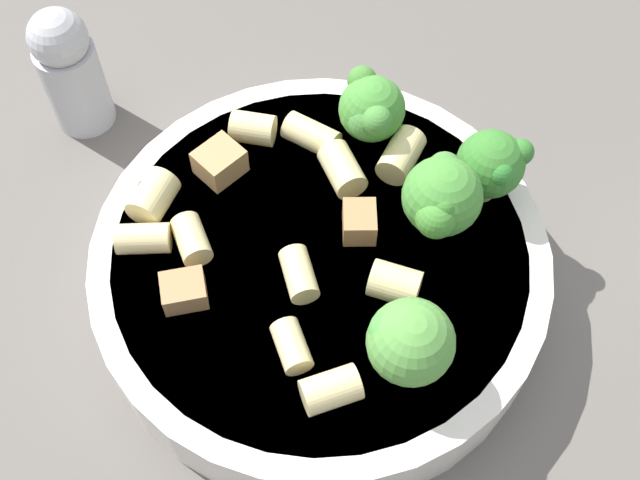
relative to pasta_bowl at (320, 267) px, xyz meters
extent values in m
plane|color=#5B5651|center=(0.00, 0.00, -0.02)|extent=(2.00, 2.00, 0.00)
cylinder|color=silver|center=(0.00, 0.00, 0.00)|extent=(0.22, 0.22, 0.04)
cylinder|color=beige|center=(0.00, 0.00, 0.01)|extent=(0.20, 0.20, 0.01)
torus|color=silver|center=(0.00, 0.00, 0.01)|extent=(0.22, 0.22, 0.00)
cylinder|color=#93B766|center=(0.00, -0.07, 0.02)|extent=(0.01, 0.01, 0.01)
sphere|color=#569942|center=(0.00, -0.07, 0.04)|extent=(0.04, 0.04, 0.04)
sphere|color=#4A9940|center=(-0.01, -0.06, 0.05)|extent=(0.02, 0.02, 0.02)
sphere|color=#529C3C|center=(-0.01, -0.07, 0.04)|extent=(0.01, 0.01, 0.01)
cylinder|color=#84AD60|center=(0.09, -0.01, 0.02)|extent=(0.01, 0.01, 0.01)
sphere|color=#387A2D|center=(0.09, -0.01, 0.04)|extent=(0.03, 0.03, 0.03)
sphere|color=#307F2F|center=(0.08, -0.02, 0.05)|extent=(0.01, 0.01, 0.01)
sphere|color=#32722B|center=(0.10, -0.02, 0.05)|extent=(0.01, 0.01, 0.01)
cylinder|color=#84AD60|center=(0.05, -0.02, 0.02)|extent=(0.01, 0.01, 0.02)
sphere|color=#478E38|center=(0.05, -0.02, 0.04)|extent=(0.04, 0.04, 0.04)
sphere|color=#3E8630|center=(0.05, -0.03, 0.05)|extent=(0.01, 0.01, 0.01)
sphere|color=#48823A|center=(0.06, -0.01, 0.05)|extent=(0.02, 0.02, 0.02)
sphere|color=#448A33|center=(0.04, -0.03, 0.05)|extent=(0.02, 0.02, 0.02)
cylinder|color=#93B766|center=(0.06, 0.05, 0.02)|extent=(0.01, 0.01, 0.01)
sphere|color=#478E38|center=(0.06, 0.05, 0.03)|extent=(0.03, 0.03, 0.03)
sphere|color=#43833A|center=(0.05, 0.04, 0.04)|extent=(0.02, 0.02, 0.02)
sphere|color=#47893A|center=(0.05, 0.03, 0.04)|extent=(0.02, 0.02, 0.02)
sphere|color=#437E32|center=(0.06, 0.06, 0.04)|extent=(0.02, 0.02, 0.02)
cylinder|color=beige|center=(0.06, 0.02, 0.02)|extent=(0.03, 0.03, 0.02)
cylinder|color=beige|center=(-0.03, -0.06, 0.02)|extent=(0.03, 0.02, 0.02)
cylinder|color=beige|center=(-0.05, 0.03, 0.02)|extent=(0.02, 0.03, 0.01)
cylinder|color=beige|center=(-0.06, 0.06, 0.02)|extent=(0.03, 0.03, 0.02)
cylinder|color=beige|center=(0.01, 0.08, 0.02)|extent=(0.03, 0.03, 0.02)
cylinder|color=beige|center=(-0.07, 0.05, 0.02)|extent=(0.03, 0.03, 0.01)
cylinder|color=beige|center=(-0.02, -0.01, 0.02)|extent=(0.02, 0.03, 0.01)
cylinder|color=beige|center=(0.03, 0.03, 0.02)|extent=(0.02, 0.03, 0.02)
cylinder|color=beige|center=(0.02, -0.04, 0.02)|extent=(0.03, 0.03, 0.02)
cylinder|color=beige|center=(-0.04, -0.04, 0.02)|extent=(0.02, 0.02, 0.01)
cylinder|color=beige|center=(0.03, 0.06, 0.02)|extent=(0.03, 0.03, 0.02)
cube|color=#A87A4C|center=(0.02, 0.00, 0.02)|extent=(0.02, 0.02, 0.01)
cube|color=#A87A4C|center=(-0.07, 0.01, 0.02)|extent=(0.02, 0.02, 0.01)
cube|color=tan|center=(-0.02, 0.07, 0.02)|extent=(0.03, 0.02, 0.02)
cylinder|color=#B2B2B7|center=(-0.06, 0.17, 0.01)|extent=(0.03, 0.03, 0.05)
sphere|color=#B7B7BC|center=(-0.06, 0.17, 0.04)|extent=(0.03, 0.03, 0.03)
camera|label=1|loc=(-0.10, -0.17, 0.34)|focal=45.00mm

